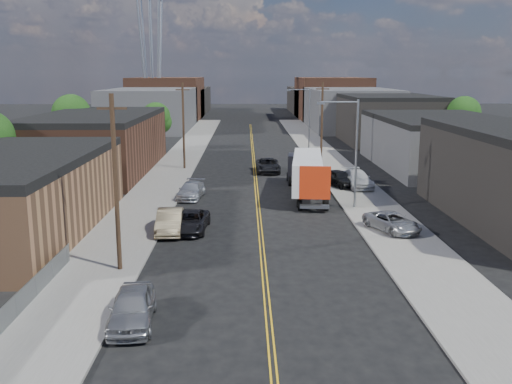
{
  "coord_description": "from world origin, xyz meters",
  "views": [
    {
      "loc": [
        -1.02,
        -20.96,
        11.06
      ],
      "look_at": [
        -0.28,
        19.98,
        2.5
      ],
      "focal_mm": 40.0,
      "sensor_mm": 36.0,
      "label": 1
    }
  ],
  "objects_px": {
    "car_left_a": "(132,307)",
    "car_left_d": "(191,190)",
    "car_left_b": "(170,221)",
    "car_ahead_truck": "(268,165)",
    "car_right_lot_a": "(392,222)",
    "semi_truck": "(306,171)",
    "car_right_lot_c": "(340,178)",
    "car_right_lot_b": "(357,179)",
    "car_left_c": "(190,222)"
  },
  "relations": [
    {
      "from": "car_right_lot_c",
      "to": "car_left_c",
      "type": "bearing_deg",
      "value": -154.36
    },
    {
      "from": "car_left_c",
      "to": "car_ahead_truck",
      "type": "distance_m",
      "value": 25.43
    },
    {
      "from": "car_left_c",
      "to": "car_right_lot_a",
      "type": "distance_m",
      "value": 14.28
    },
    {
      "from": "car_left_a",
      "to": "car_right_lot_a",
      "type": "distance_m",
      "value": 21.26
    },
    {
      "from": "semi_truck",
      "to": "car_left_b",
      "type": "height_order",
      "value": "semi_truck"
    },
    {
      "from": "semi_truck",
      "to": "car_right_lot_c",
      "type": "relative_size",
      "value": 3.17
    },
    {
      "from": "car_left_b",
      "to": "car_right_lot_c",
      "type": "xyz_separation_m",
      "value": [
        14.6,
        16.0,
        0.12
      ]
    },
    {
      "from": "car_left_c",
      "to": "car_right_lot_c",
      "type": "bearing_deg",
      "value": 53.19
    },
    {
      "from": "car_left_c",
      "to": "car_right_lot_c",
      "type": "distance_m",
      "value": 20.5
    },
    {
      "from": "semi_truck",
      "to": "car_ahead_truck",
      "type": "bearing_deg",
      "value": 110.02
    },
    {
      "from": "car_left_a",
      "to": "car_left_b",
      "type": "xyz_separation_m",
      "value": [
        -0.28,
        15.03,
        0.0
      ]
    },
    {
      "from": "semi_truck",
      "to": "car_left_c",
      "type": "relative_size",
      "value": 2.87
    },
    {
      "from": "car_left_a",
      "to": "car_right_lot_c",
      "type": "height_order",
      "value": "car_right_lot_c"
    },
    {
      "from": "car_left_d",
      "to": "car_ahead_truck",
      "type": "xyz_separation_m",
      "value": [
        7.45,
        13.58,
        0.06
      ]
    },
    {
      "from": "car_left_a",
      "to": "car_right_lot_a",
      "type": "bearing_deg",
      "value": 39.1
    },
    {
      "from": "car_left_a",
      "to": "car_left_c",
      "type": "bearing_deg",
      "value": 81.28
    },
    {
      "from": "car_left_d",
      "to": "car_right_lot_a",
      "type": "relative_size",
      "value": 1.06
    },
    {
      "from": "car_right_lot_a",
      "to": "car_left_d",
      "type": "bearing_deg",
      "value": 118.73
    },
    {
      "from": "car_left_a",
      "to": "car_left_d",
      "type": "bearing_deg",
      "value": 85.08
    },
    {
      "from": "semi_truck",
      "to": "car_right_lot_c",
      "type": "bearing_deg",
      "value": 47.15
    },
    {
      "from": "car_left_a",
      "to": "car_left_c",
      "type": "distance_m",
      "value": 15.39
    },
    {
      "from": "car_right_lot_b",
      "to": "car_ahead_truck",
      "type": "relative_size",
      "value": 0.99
    },
    {
      "from": "car_left_d",
      "to": "car_right_lot_b",
      "type": "relative_size",
      "value": 0.9
    },
    {
      "from": "car_ahead_truck",
      "to": "semi_truck",
      "type": "bearing_deg",
      "value": -77.08
    },
    {
      "from": "car_right_lot_a",
      "to": "car_right_lot_c",
      "type": "distance_m",
      "value": 16.4
    },
    {
      "from": "car_right_lot_a",
      "to": "car_left_b",
      "type": "bearing_deg",
      "value": 154.94
    },
    {
      "from": "semi_truck",
      "to": "car_right_lot_c",
      "type": "xyz_separation_m",
      "value": [
        3.7,
        3.22,
        -1.23
      ]
    },
    {
      "from": "car_left_d",
      "to": "car_right_lot_b",
      "type": "xyz_separation_m",
      "value": [
        15.76,
        4.13,
        0.23
      ]
    },
    {
      "from": "semi_truck",
      "to": "car_left_a",
      "type": "bearing_deg",
      "value": -104.79
    },
    {
      "from": "car_left_c",
      "to": "car_right_lot_a",
      "type": "relative_size",
      "value": 1.09
    },
    {
      "from": "car_ahead_truck",
      "to": "car_right_lot_c",
      "type": "bearing_deg",
      "value": -54.02
    },
    {
      "from": "car_left_b",
      "to": "car_ahead_truck",
      "type": "height_order",
      "value": "car_left_b"
    },
    {
      "from": "car_left_a",
      "to": "car_ahead_truck",
      "type": "bearing_deg",
      "value": 74.66
    },
    {
      "from": "car_left_a",
      "to": "car_right_lot_a",
      "type": "xyz_separation_m",
      "value": [
        15.39,
        14.67,
        -0.01
      ]
    },
    {
      "from": "car_left_d",
      "to": "car_left_b",
      "type": "bearing_deg",
      "value": -86.07
    },
    {
      "from": "semi_truck",
      "to": "car_ahead_truck",
      "type": "xyz_separation_m",
      "value": [
        -3.0,
        12.12,
        -1.39
      ]
    },
    {
      "from": "car_left_b",
      "to": "car_right_lot_b",
      "type": "bearing_deg",
      "value": 40.57
    },
    {
      "from": "car_left_c",
      "to": "car_ahead_truck",
      "type": "bearing_deg",
      "value": 78.47
    },
    {
      "from": "car_left_c",
      "to": "car_right_lot_a",
      "type": "bearing_deg",
      "value": 0.55
    },
    {
      "from": "car_left_a",
      "to": "car_left_c",
      "type": "xyz_separation_m",
      "value": [
        1.12,
        15.35,
        -0.1
      ]
    },
    {
      "from": "car_left_a",
      "to": "car_left_d",
      "type": "xyz_separation_m",
      "value": [
        0.18,
        26.36,
        -0.09
      ]
    },
    {
      "from": "semi_truck",
      "to": "car_left_d",
      "type": "relative_size",
      "value": 2.97
    },
    {
      "from": "car_left_b",
      "to": "car_right_lot_c",
      "type": "relative_size",
      "value": 1.07
    },
    {
      "from": "semi_truck",
      "to": "car_right_lot_a",
      "type": "xyz_separation_m",
      "value": [
        4.76,
        -13.14,
        -1.37
      ]
    },
    {
      "from": "car_left_b",
      "to": "car_right_lot_c",
      "type": "bearing_deg",
      "value": 44.56
    },
    {
      "from": "car_left_b",
      "to": "car_right_lot_a",
      "type": "relative_size",
      "value": 1.06
    },
    {
      "from": "semi_truck",
      "to": "car_left_a",
      "type": "xyz_separation_m",
      "value": [
        -10.62,
        -27.81,
        -1.35
      ]
    },
    {
      "from": "car_right_lot_a",
      "to": "car_ahead_truck",
      "type": "xyz_separation_m",
      "value": [
        -7.76,
        25.26,
        -0.03
      ]
    },
    {
      "from": "car_right_lot_b",
      "to": "car_ahead_truck",
      "type": "bearing_deg",
      "value": 125.91
    },
    {
      "from": "car_ahead_truck",
      "to": "car_right_lot_a",
      "type": "bearing_deg",
      "value": -73.9
    }
  ]
}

